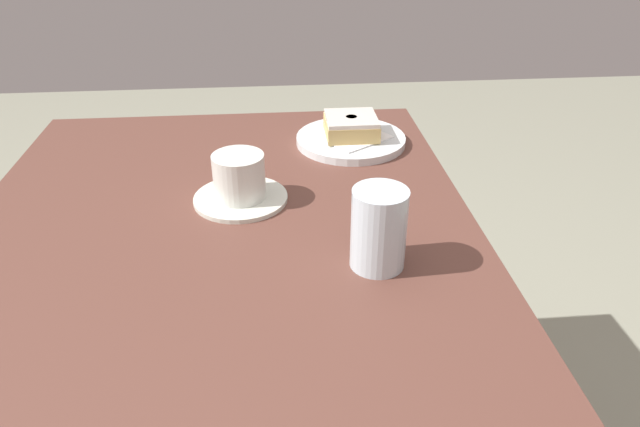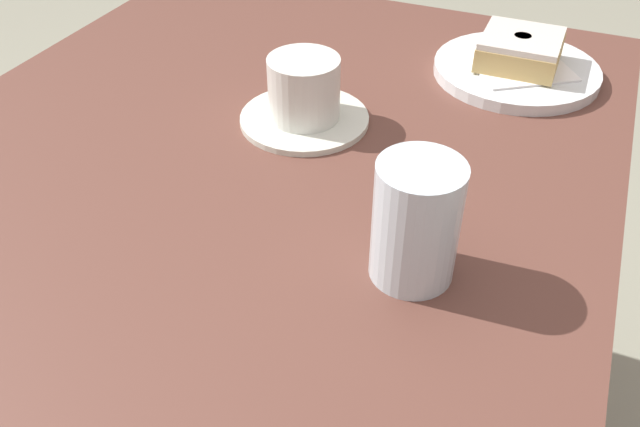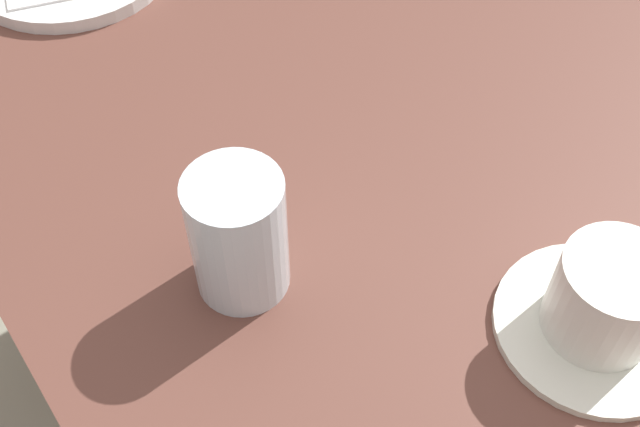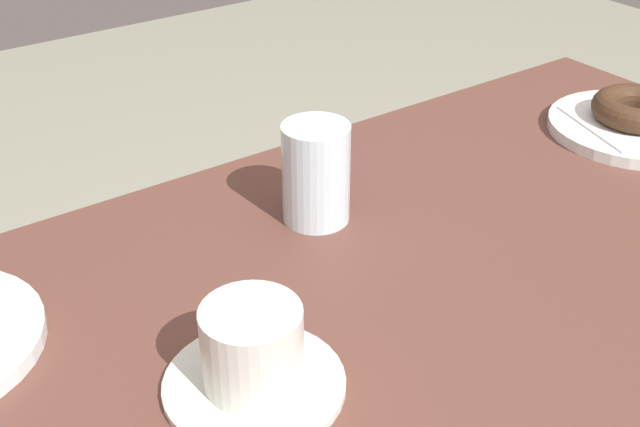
{
  "view_description": "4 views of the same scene",
  "coord_description": "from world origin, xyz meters",
  "px_view_note": "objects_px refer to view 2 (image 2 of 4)",
  "views": [
    {
      "loc": [
        0.63,
        0.08,
        1.17
      ],
      "look_at": [
        -0.09,
        0.15,
        0.74
      ],
      "focal_mm": 32.62,
      "sensor_mm": 36.0,
      "label": 1
    },
    {
      "loc": [
        0.41,
        0.31,
        1.12
      ],
      "look_at": [
        -0.02,
        0.13,
        0.73
      ],
      "focal_mm": 37.19,
      "sensor_mm": 36.0,
      "label": 2
    },
    {
      "loc": [
        -0.34,
        0.38,
        1.22
      ],
      "look_at": [
        -0.03,
        0.15,
        0.75
      ],
      "focal_mm": 43.3,
      "sensor_mm": 36.0,
      "label": 3
    },
    {
      "loc": [
        -0.46,
        -0.42,
        1.18
      ],
      "look_at": [
        -0.04,
        0.18,
        0.74
      ],
      "focal_mm": 45.45,
      "sensor_mm": 36.0,
      "label": 4
    }
  ],
  "objects_px": {
    "donut_glazed_square": "(520,49)",
    "water_glass": "(416,222)",
    "coffee_cup": "(304,95)",
    "plate_glazed_square": "(516,70)"
  },
  "relations": [
    {
      "from": "donut_glazed_square",
      "to": "water_glass",
      "type": "xyz_separation_m",
      "value": [
        0.42,
        -0.02,
        0.02
      ]
    },
    {
      "from": "coffee_cup",
      "to": "water_glass",
      "type": "bearing_deg",
      "value": 43.93
    },
    {
      "from": "donut_glazed_square",
      "to": "water_glass",
      "type": "distance_m",
      "value": 0.42
    },
    {
      "from": "plate_glazed_square",
      "to": "coffee_cup",
      "type": "relative_size",
      "value": 1.41
    },
    {
      "from": "plate_glazed_square",
      "to": "coffee_cup",
      "type": "bearing_deg",
      "value": -44.27
    },
    {
      "from": "water_glass",
      "to": "coffee_cup",
      "type": "bearing_deg",
      "value": -136.07
    },
    {
      "from": "plate_glazed_square",
      "to": "water_glass",
      "type": "height_order",
      "value": "water_glass"
    },
    {
      "from": "plate_glazed_square",
      "to": "donut_glazed_square",
      "type": "xyz_separation_m",
      "value": [
        -0.0,
        -0.0,
        0.03
      ]
    },
    {
      "from": "water_glass",
      "to": "coffee_cup",
      "type": "distance_m",
      "value": 0.28
    },
    {
      "from": "donut_glazed_square",
      "to": "coffee_cup",
      "type": "bearing_deg",
      "value": -44.27
    }
  ]
}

